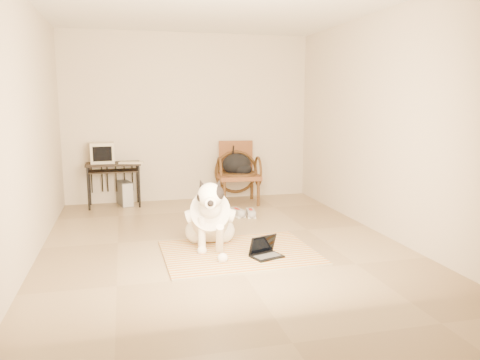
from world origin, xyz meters
name	(u,v)px	position (x,y,z in m)	size (l,w,h in m)	color
floor	(217,236)	(0.00, 0.00, 0.00)	(4.50, 4.50, 0.00)	#99815E
ceiling	(215,4)	(0.00, 0.00, 2.70)	(4.50, 4.50, 0.00)	silver
wall_back	(189,118)	(0.00, 2.25, 1.35)	(4.50, 4.50, 0.00)	beige
wall_front	(277,141)	(0.00, -2.25, 1.35)	(4.50, 4.50, 0.00)	beige
wall_left	(32,127)	(-2.00, 0.00, 1.35)	(4.50, 4.50, 0.00)	beige
wall_right	(370,123)	(2.00, 0.00, 1.35)	(4.50, 4.50, 0.00)	beige
rug	(239,252)	(0.11, -0.70, 0.01)	(1.64, 1.27, 0.02)	#CC5D14
dog	(210,218)	(-0.16, -0.45, 0.34)	(0.57, 1.20, 0.86)	white
laptop	(265,251)	(0.33, -0.92, 0.07)	(0.37, 0.32, 0.22)	black
computer_desk	(113,169)	(-1.23, 1.98, 0.59)	(0.83, 0.47, 0.68)	black
crt_monitor	(102,153)	(-1.38, 2.05, 0.84)	(0.36, 0.35, 0.31)	beige
desk_keyboard	(131,163)	(-0.96, 1.87, 0.69)	(0.37, 0.14, 0.02)	beige
pc_tower	(125,193)	(-1.07, 2.03, 0.19)	(0.26, 0.43, 0.38)	#4D4D50
rattan_chair	(238,172)	(0.71, 1.81, 0.49)	(0.69, 0.67, 0.98)	brown
backpack	(238,165)	(0.70, 1.77, 0.61)	(0.47, 0.42, 0.35)	black
sneaker_left	(237,213)	(0.48, 0.92, 0.05)	(0.19, 0.32, 0.11)	white
sneaker_right	(251,213)	(0.66, 0.85, 0.04)	(0.15, 0.29, 0.10)	white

